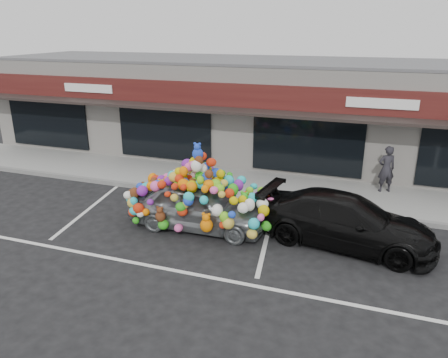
% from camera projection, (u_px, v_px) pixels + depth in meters
% --- Properties ---
extents(ground, '(90.00, 90.00, 0.00)m').
position_uv_depth(ground, '(174.00, 226.00, 13.09)').
color(ground, black).
rests_on(ground, ground).
extents(shop_building, '(24.00, 7.20, 4.31)m').
position_uv_depth(shop_building, '(253.00, 108.00, 19.89)').
color(shop_building, silver).
rests_on(shop_building, ground).
extents(sidewalk, '(26.00, 3.00, 0.15)m').
position_uv_depth(sidewalk, '(220.00, 182.00, 16.63)').
color(sidewalk, gray).
rests_on(sidewalk, ground).
extents(kerb, '(26.00, 0.18, 0.16)m').
position_uv_depth(kerb, '(205.00, 195.00, 15.29)').
color(kerb, slate).
rests_on(kerb, ground).
extents(parking_stripe_left, '(0.73, 4.37, 0.01)m').
position_uv_depth(parking_stripe_left, '(88.00, 209.00, 14.27)').
color(parking_stripe_left, silver).
rests_on(parking_stripe_left, ground).
extents(parking_stripe_mid, '(0.73, 4.37, 0.01)m').
position_uv_depth(parking_stripe_mid, '(267.00, 237.00, 12.39)').
color(parking_stripe_mid, silver).
rests_on(parking_stripe_mid, ground).
extents(lane_line, '(14.00, 0.12, 0.01)m').
position_uv_depth(lane_line, '(209.00, 277.00, 10.41)').
color(lane_line, silver).
rests_on(lane_line, ground).
extents(toy_car, '(3.00, 4.43, 2.57)m').
position_uv_depth(toy_car, '(199.00, 200.00, 12.75)').
color(toy_car, gray).
rests_on(toy_car, ground).
extents(black_sedan, '(2.63, 4.98, 1.38)m').
position_uv_depth(black_sedan, '(346.00, 221.00, 11.80)').
color(black_sedan, black).
rests_on(black_sedan, ground).
extents(pedestrian_a, '(0.71, 0.61, 1.65)m').
position_uv_depth(pedestrian_a, '(386.00, 169.00, 15.18)').
color(pedestrian_a, black).
rests_on(pedestrian_a, sidewalk).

